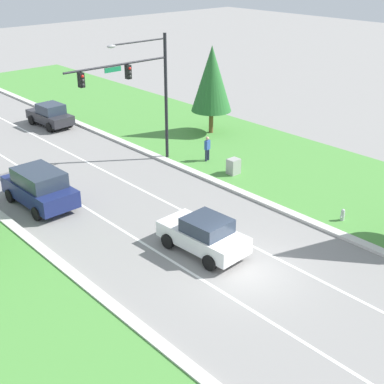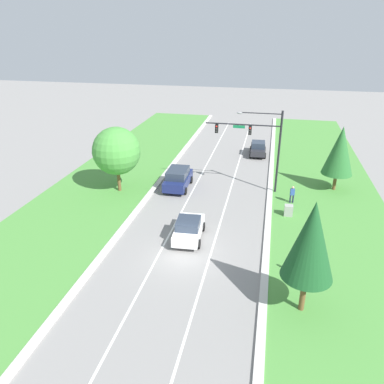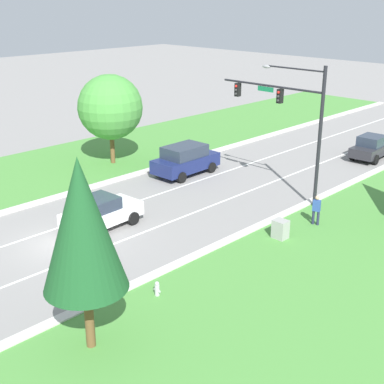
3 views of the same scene
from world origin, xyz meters
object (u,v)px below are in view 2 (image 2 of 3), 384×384
Objects in this scene: charcoal_sedan at (258,148)px; utility_cabinet at (288,211)px; conifer_near_right_tree at (311,241)px; fire_hydrant at (286,265)px; pedestrian at (292,194)px; oak_near_left_tree at (116,151)px; conifer_far_right_tree at (340,151)px; navy_suv at (178,178)px; traffic_signal_mast at (258,139)px; white_sedan at (189,229)px.

charcoal_sedan reaches higher than utility_cabinet.
fire_hydrant is at bearing 102.22° from conifer_near_right_tree.
pedestrian is 0.27× the size of oak_near_left_tree.
conifer_near_right_tree reaches higher than conifer_far_right_tree.
conifer_near_right_tree reaches higher than navy_suv.
conifer_near_right_tree is 21.48m from oak_near_left_tree.
charcoal_sedan is (-0.32, 11.31, -4.38)m from traffic_signal_mast.
traffic_signal_mast is 1.85× the size of white_sedan.
white_sedan is at bearing -134.85° from conifer_far_right_tree.
traffic_signal_mast is 7.50m from utility_cabinet.
conifer_far_right_tree reaches higher than utility_cabinet.
utility_cabinet is at bearing -80.68° from charcoal_sedan.
utility_cabinet is 0.16× the size of conifer_far_right_tree.
utility_cabinet is (10.64, -3.94, -0.53)m from navy_suv.
navy_suv is at bearing -123.11° from charcoal_sedan.
traffic_signal_mast is at bearing -46.44° from pedestrian.
white_sedan reaches higher than pedestrian.
pedestrian is at bearing -32.72° from traffic_signal_mast.
white_sedan is at bearing 141.57° from conifer_near_right_tree.
traffic_signal_mast is 11.97m from white_sedan.
charcoal_sedan is at bearing 76.17° from white_sedan.
oak_near_left_tree is at bearing -167.17° from conifer_far_right_tree.
traffic_signal_mast is at bearing 63.79° from white_sedan.
traffic_signal_mast is 16.97m from conifer_near_right_tree.
navy_suv is 19.52m from conifer_near_right_tree.
conifer_near_right_tree is (0.50, -11.68, 4.07)m from utility_cabinet.
white_sedan is 2.55× the size of pedestrian.
conifer_near_right_tree is 1.08× the size of oak_near_left_tree.
fire_hydrant is (3.12, -24.10, -0.54)m from charcoal_sedan.
white_sedan is (3.18, -9.30, -0.18)m from navy_suv.
navy_suv reaches higher than utility_cabinet.
conifer_far_right_tree is (4.00, 18.34, -0.52)m from conifer_near_right_tree.
pedestrian is 16.71m from oak_near_left_tree.
conifer_far_right_tree is at bearing 77.71° from conifer_near_right_tree.
conifer_far_right_tree is (7.62, 1.78, -1.20)m from traffic_signal_mast.
traffic_signal_mast is 5.97m from pedestrian.
navy_suv is at bearing 159.68° from utility_cabinet.
oak_near_left_tree is at bearing 136.24° from white_sedan.
oak_near_left_tree is at bearing 147.89° from fire_hydrant.
oak_near_left_tree is at bearing -167.34° from traffic_signal_mast.
charcoal_sedan is at bearing 58.21° from navy_suv.
conifer_near_right_tree is at bearing -84.61° from charcoal_sedan.
navy_suv reaches higher than pedestrian.
utility_cabinet is at bearing -21.67° from navy_suv.
white_sedan is at bearing -144.30° from utility_cabinet.
white_sedan is at bearing -103.24° from charcoal_sedan.
conifer_near_right_tree is (3.94, -27.88, 3.70)m from charcoal_sedan.
navy_suv is 15.68m from conifer_far_right_tree.
conifer_near_right_tree is 18.78m from conifer_far_right_tree.
fire_hydrant is 15.78m from conifer_far_right_tree.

